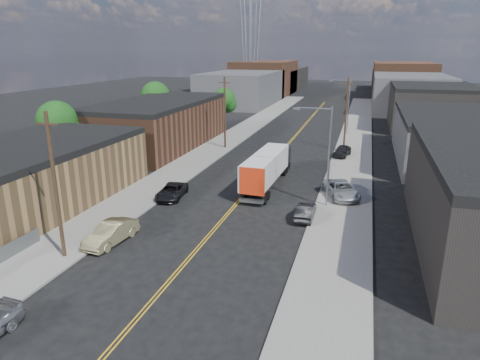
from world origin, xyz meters
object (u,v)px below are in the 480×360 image
Objects in this scene: semi_truck at (268,166)px; car_left_b at (111,233)px; car_right_oncoming at (306,211)px; car_right_lot_a at (341,189)px; car_left_c at (172,191)px; car_right_lot_c at (342,151)px.

car_left_b is at bearing -112.88° from semi_truck.
car_right_lot_a reaches higher than car_right_oncoming.
car_left_c is 1.17× the size of car_right_oncoming.
car_left_b is at bearing -96.63° from car_left_c.
semi_truck reaches higher than car_right_lot_c.
car_left_b is 34.46m from car_right_lot_c.
car_left_b is 21.39m from car_right_lot_a.
car_right_oncoming is at bearing -83.46° from car_right_lot_c.
car_right_lot_a is at bearing -113.08° from car_right_oncoming.
car_left_c is at bearing -114.39° from car_right_lot_c.
semi_truck is 2.56× the size of car_right_lot_a.
car_right_lot_c is at bearing 48.37° from car_left_c.
semi_truck is at bearing 141.25° from car_right_lot_a.
semi_truck is 15.68m from car_right_lot_c.
car_right_oncoming is at bearing 40.42° from car_left_b.
car_right_lot_c reaches higher than car_left_c.
car_left_c is 25.46m from car_right_lot_c.
car_right_oncoming is 0.94× the size of car_right_lot_c.
car_left_b is 10.37m from car_left_c.
car_right_oncoming reaches higher than car_left_c.
car_left_c is 1.10× the size of car_right_lot_c.
car_right_lot_c is at bearing 71.73° from car_right_lot_a.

